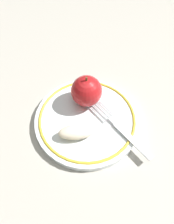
{
  "coord_description": "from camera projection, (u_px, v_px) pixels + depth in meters",
  "views": [
    {
      "loc": [
        0.25,
        -0.04,
        0.4
      ],
      "look_at": [
        0.01,
        0.01,
        0.04
      ],
      "focal_mm": 35.0,
      "sensor_mm": 36.0,
      "label": 1
    }
  ],
  "objects": [
    {
      "name": "ground_plane",
      "position": [
        80.0,
        120.0,
        0.48
      ],
      "size": [
        2.0,
        2.0,
        0.0
      ],
      "primitive_type": "plane",
      "color": "#ADA79B"
    },
    {
      "name": "plate",
      "position": [
        87.0,
        119.0,
        0.47
      ],
      "size": [
        0.22,
        0.22,
        0.02
      ],
      "color": "white",
      "rests_on": "ground_plane"
    },
    {
      "name": "fork",
      "position": [
        120.0,
        128.0,
        0.44
      ],
      "size": [
        0.17,
        0.1,
        0.0
      ],
      "rotation": [
        0.0,
        0.0,
        3.59
      ],
      "color": "silver",
      "rests_on": "plate"
    },
    {
      "name": "apple_slice_front",
      "position": [
        77.0,
        132.0,
        0.43
      ],
      "size": [
        0.04,
        0.08,
        0.02
      ],
      "primitive_type": "ellipsoid",
      "rotation": [
        0.0,
        0.0,
        4.6
      ],
      "color": "#F8E4C5",
      "rests_on": "plate"
    },
    {
      "name": "apple_red_whole",
      "position": [
        87.0,
        91.0,
        0.46
      ],
      "size": [
        0.07,
        0.07,
        0.07
      ],
      "color": "#AD171A",
      "rests_on": "plate"
    }
  ]
}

